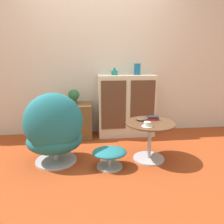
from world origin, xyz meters
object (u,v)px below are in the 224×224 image
Objects in this scene: coffee_table at (150,135)px; book_stack at (152,118)px; vase_inner_left at (137,69)px; bowl at (142,119)px; sideboard at (126,105)px; vase_leftmost at (115,72)px; teacup at (147,125)px; egg_chair at (54,132)px; potted_plant at (74,96)px; tv_console at (69,121)px; ottoman at (110,154)px.

book_stack is at bearing 63.01° from coffee_table.
bowl is (-0.12, -0.83, -0.57)m from vase_inner_left.
vase_leftmost is at bearing 178.84° from sideboard.
sideboard reaches higher than teacup.
egg_chair is 1.40m from vase_leftmost.
tv_console is at bearing -179.74° from potted_plant.
book_stack is at bearing 24.13° from ottoman.
book_stack is at bearing -76.87° from sideboard.
sideboard is 1.38× the size of tv_console.
sideboard is 9.04× the size of vase_leftmost.
egg_chair reaches higher than book_stack.
potted_plant is (-0.64, -0.03, -0.35)m from vase_leftmost.
coffee_table is at bearing -43.25° from potted_plant.
ottoman is at bearing 179.97° from teacup.
vase_leftmost is 1.23m from teacup.
sideboard is 1.20m from ottoman.
bowl is (0.89, -0.80, -0.17)m from potted_plant.
tv_console is 1.47m from teacup.
vase_inner_left reaches higher than bowl.
vase_leftmost is at bearing 2.56° from potted_plant.
book_stack is at bearing 62.08° from teacup.
vase_leftmost reaches higher than tv_console.
coffee_table is (1.06, -0.91, 0.05)m from tv_console.
tv_console is 4.14× the size of vase_inner_left.
coffee_table is 1.22m from vase_leftmost.
egg_chair reaches higher than bowl.
bowl is at bearing 126.76° from coffee_table.
ottoman is (0.54, -1.06, -0.11)m from tv_console.
egg_chair is at bearing -132.00° from vase_leftmost.
coffee_table is at bearing -53.24° from bowl.
potted_plant reaches higher than ottoman.
teacup is (1.08, -0.16, 0.10)m from egg_chair.
vase_leftmost is (0.84, 0.93, 0.62)m from egg_chair.
ottoman is 2.34× the size of vase_inner_left.
sideboard is at bearing 93.71° from bowl.
sideboard is 1.10× the size of egg_chair.
tv_console is 4.88× the size of bowl.
egg_chair is at bearing -142.21° from vase_inner_left.
vase_leftmost is at bearing 106.40° from bowl.
teacup is (0.06, -1.09, 0.02)m from sideboard.
vase_leftmost is 1.05m from book_stack.
book_stack is at bearing -37.96° from potted_plant.
vase_inner_left is at bearing 81.98° from bowl.
sideboard is at bearing 98.26° from coffee_table.
tv_console reaches higher than teacup.
vase_inner_left is 1.01m from book_stack.
coffee_table is (1.16, -0.01, -0.08)m from egg_chair.
egg_chair reaches higher than tv_console.
vase_inner_left is (1.20, 0.93, 0.67)m from egg_chair.
vase_leftmost is 1.01m from bowl.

